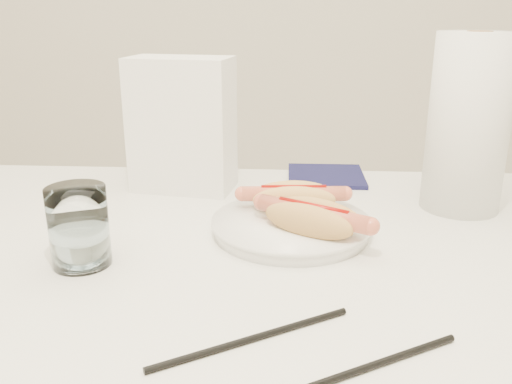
# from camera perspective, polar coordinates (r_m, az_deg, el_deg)

# --- Properties ---
(table) EXTENTS (1.20, 0.80, 0.75)m
(table) POSITION_cam_1_polar(r_m,az_deg,el_deg) (0.77, -1.43, -10.37)
(table) COLOR white
(table) RESTS_ON ground
(plate) EXTENTS (0.25, 0.25, 0.02)m
(plate) POSITION_cam_1_polar(r_m,az_deg,el_deg) (0.80, 3.65, -3.71)
(plate) COLOR white
(plate) RESTS_ON table
(hotdog_left) EXTENTS (0.16, 0.07, 0.04)m
(hotdog_left) POSITION_cam_1_polar(r_m,az_deg,el_deg) (0.84, 3.92, -0.60)
(hotdog_left) COLOR #EFB25F
(hotdog_left) RESTS_ON plate
(hotdog_right) EXTENTS (0.16, 0.12, 0.05)m
(hotdog_right) POSITION_cam_1_polar(r_m,az_deg,el_deg) (0.76, 5.93, -2.73)
(hotdog_right) COLOR tan
(hotdog_right) RESTS_ON plate
(water_glass) EXTENTS (0.07, 0.07, 0.10)m
(water_glass) POSITION_cam_1_polar(r_m,az_deg,el_deg) (0.73, -17.92, -3.44)
(water_glass) COLOR silver
(water_glass) RESTS_ON table
(chopstick_near) EXTENTS (0.19, 0.12, 0.01)m
(chopstick_near) POSITION_cam_1_polar(r_m,az_deg,el_deg) (0.56, -0.31, -14.95)
(chopstick_near) COLOR black
(chopstick_near) RESTS_ON table
(chopstick_far) EXTENTS (0.20, 0.12, 0.01)m
(chopstick_far) POSITION_cam_1_polar(r_m,az_deg,el_deg) (0.53, 10.73, -17.69)
(chopstick_far) COLOR black
(chopstick_far) RESTS_ON table
(napkin_box) EXTENTS (0.19, 0.12, 0.23)m
(napkin_box) POSITION_cam_1_polar(r_m,az_deg,el_deg) (0.98, -7.68, 6.91)
(napkin_box) COLOR white
(napkin_box) RESTS_ON table
(navy_napkin) EXTENTS (0.14, 0.14, 0.01)m
(navy_napkin) POSITION_cam_1_polar(r_m,az_deg,el_deg) (1.07, 7.27, 1.67)
(navy_napkin) COLOR #12133B
(navy_napkin) RESTS_ON table
(paper_towel_roll) EXTENTS (0.14, 0.14, 0.28)m
(paper_towel_roll) POSITION_cam_1_polar(r_m,az_deg,el_deg) (0.93, 21.19, 6.62)
(paper_towel_roll) COLOR white
(paper_towel_roll) RESTS_ON table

